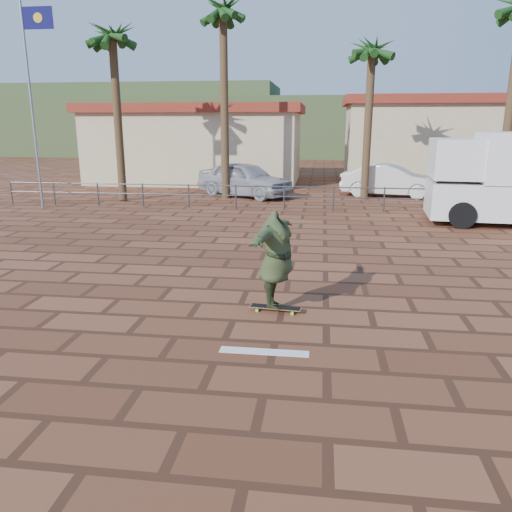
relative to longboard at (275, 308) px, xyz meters
The scene contains 15 objects.
ground 0.90m from the longboard, 143.16° to the right, with size 120.00×120.00×0.00m, color brown.
paint_stripe 1.74m from the longboard, 90.51° to the right, with size 1.40×0.22×0.01m, color white.
guardrail 11.50m from the longboard, 93.57° to the left, with size 24.06×0.06×1.00m.
flagpole 15.57m from the longboard, 135.34° to the left, with size 1.30×0.10×8.00m.
palm_far_left 16.77m from the longboard, 122.36° to the left, with size 2.40×2.40×8.25m.
palm_left 16.88m from the longboard, 104.41° to the left, with size 2.40×2.40×9.45m.
palm_center 16.47m from the longboard, 79.46° to the left, with size 2.40×2.40×7.75m.
building_west 22.60m from the longboard, 107.37° to the left, with size 12.60×7.60×4.50m.
building_east 24.69m from the longboard, 72.75° to the left, with size 10.60×6.60×5.00m.
hill_front 49.56m from the longboard, 90.83° to the left, with size 70.00×18.00×6.00m, color #384C28.
hill_back 60.06m from the longboard, 112.27° to the left, with size 35.00×14.00×8.00m, color #384C28.
longboard is the anchor object (origin of this frame).
skateboarder 0.94m from the longboard, 45.00° to the left, with size 2.27×0.62×1.85m, color #333F22.
car_silver 15.41m from the longboard, 100.86° to the left, with size 1.97×4.91×1.67m, color #A9AAB0.
car_white 16.49m from the longboard, 75.67° to the left, with size 1.62×4.64×1.53m, color silver.
Camera 1 is at (1.50, -8.28, 3.45)m, focal length 35.00 mm.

